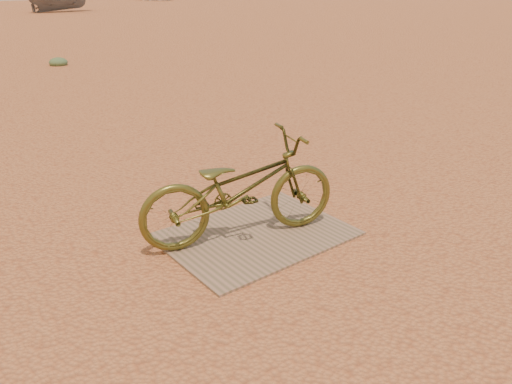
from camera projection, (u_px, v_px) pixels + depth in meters
ground at (280, 253)px, 4.17m from camera, size 120.00×120.00×0.00m
plywood_board at (256, 235)px, 4.45m from camera, size 1.59×1.18×0.02m
bicycle at (240, 189)px, 4.21m from camera, size 1.84×1.04×0.92m
kale_b at (59, 65)px, 13.32m from camera, size 0.48×0.48×0.26m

